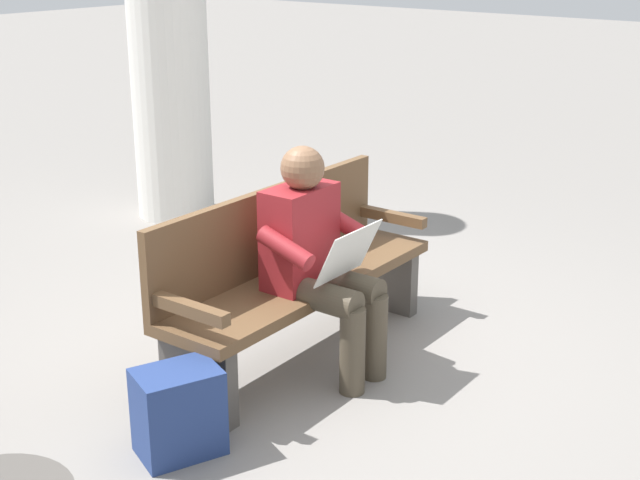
# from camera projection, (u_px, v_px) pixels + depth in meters

# --- Properties ---
(ground_plane) EXTENTS (40.00, 40.00, 0.00)m
(ground_plane) POSITION_uv_depth(u_px,v_px,m) (303.00, 354.00, 4.82)
(ground_plane) COLOR gray
(bench_near) EXTENTS (1.81, 0.53, 0.90)m
(bench_near) POSITION_uv_depth(u_px,v_px,m) (292.00, 273.00, 4.71)
(bench_near) COLOR brown
(bench_near) RESTS_ON ground
(person_seated) EXTENTS (0.58, 0.58, 1.18)m
(person_seated) POSITION_uv_depth(u_px,v_px,m) (318.00, 256.00, 4.46)
(person_seated) COLOR maroon
(person_seated) RESTS_ON ground
(backpack) EXTENTS (0.43, 0.39, 0.40)m
(backpack) POSITION_uv_depth(u_px,v_px,m) (178.00, 412.00, 3.86)
(backpack) COLOR navy
(backpack) RESTS_ON ground
(support_pillar) EXTENTS (0.61, 0.61, 3.15)m
(support_pillar) POSITION_uv_depth(u_px,v_px,m) (166.00, 14.00, 6.73)
(support_pillar) COLOR silver
(support_pillar) RESTS_ON ground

